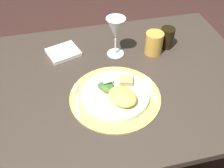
% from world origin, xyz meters
% --- Properties ---
extents(dining_table, '(1.10, 0.80, 0.74)m').
position_xyz_m(dining_table, '(0.00, 0.00, 0.56)').
color(dining_table, '#392F27').
rests_on(dining_table, ground).
extents(placemat, '(0.33, 0.33, 0.01)m').
position_xyz_m(placemat, '(-0.03, -0.10, 0.75)').
color(placemat, tan).
rests_on(placemat, dining_table).
extents(dinner_plate, '(0.25, 0.25, 0.02)m').
position_xyz_m(dinner_plate, '(-0.03, -0.10, 0.76)').
color(dinner_plate, silver).
rests_on(dinner_plate, placemat).
extents(pasta_serving, '(0.13, 0.14, 0.04)m').
position_xyz_m(pasta_serving, '(-0.02, -0.14, 0.78)').
color(pasta_serving, '#EACF57').
rests_on(pasta_serving, dinner_plate).
extents(salad_greens, '(0.07, 0.07, 0.03)m').
position_xyz_m(salad_greens, '(-0.06, -0.07, 0.77)').
color(salad_greens, '#366F1B').
rests_on(salad_greens, dinner_plate).
extents(bread_piece, '(0.06, 0.06, 0.02)m').
position_xyz_m(bread_piece, '(0.02, -0.06, 0.77)').
color(bread_piece, tan).
rests_on(bread_piece, dinner_plate).
extents(fork, '(0.03, 0.16, 0.00)m').
position_xyz_m(fork, '(-0.17, -0.10, 0.75)').
color(fork, silver).
rests_on(fork, placemat).
extents(spoon, '(0.03, 0.14, 0.01)m').
position_xyz_m(spoon, '(0.11, -0.07, 0.75)').
color(spoon, silver).
rests_on(spoon, placemat).
extents(napkin, '(0.16, 0.15, 0.02)m').
position_xyz_m(napkin, '(-0.19, 0.20, 0.75)').
color(napkin, white).
rests_on(napkin, dining_table).
extents(wine_glass, '(0.08, 0.08, 0.17)m').
position_xyz_m(wine_glass, '(0.03, 0.15, 0.86)').
color(wine_glass, silver).
rests_on(wine_glass, dining_table).
extents(amber_tumbler, '(0.08, 0.08, 0.10)m').
position_xyz_m(amber_tumbler, '(0.19, 0.12, 0.79)').
color(amber_tumbler, gold).
rests_on(amber_tumbler, dining_table).
extents(dark_tumbler, '(0.06, 0.06, 0.09)m').
position_xyz_m(dark_tumbler, '(0.26, 0.15, 0.79)').
color(dark_tumbler, black).
rests_on(dark_tumbler, dining_table).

